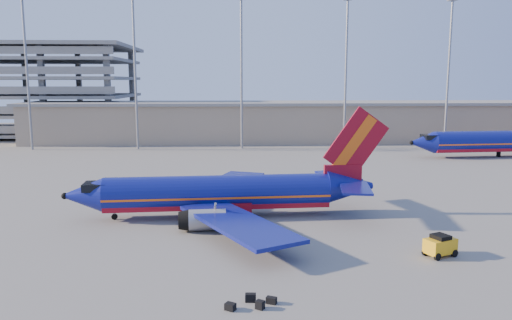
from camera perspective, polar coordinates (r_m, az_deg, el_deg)
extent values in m
plane|color=slate|center=(52.06, 4.66, -5.38)|extent=(220.00, 220.00, 0.00)
cube|color=gray|center=(109.63, 6.15, 4.28)|extent=(120.00, 15.00, 8.00)
cube|color=slate|center=(109.37, 6.19, 6.48)|extent=(122.00, 16.00, 0.60)
cube|color=slate|center=(136.46, -26.55, 3.04)|extent=(60.00, 30.00, 0.70)
cube|color=slate|center=(136.16, -26.67, 4.80)|extent=(60.00, 30.00, 0.70)
cube|color=slate|center=(135.99, -26.80, 6.56)|extent=(60.00, 30.00, 0.70)
cube|color=slate|center=(135.95, -26.92, 8.32)|extent=(60.00, 30.00, 0.70)
cube|color=slate|center=(136.03, -27.05, 10.09)|extent=(60.00, 30.00, 0.70)
cube|color=slate|center=(136.19, -27.15, 11.43)|extent=(62.00, 32.00, 0.80)
cube|color=slate|center=(147.92, -24.76, 7.24)|extent=(1.20, 1.20, 21.00)
cylinder|color=gray|center=(103.53, -24.68, 8.79)|extent=(0.44, 0.44, 28.00)
cylinder|color=gray|center=(97.84, -13.63, 9.39)|extent=(0.44, 0.44, 28.00)
cylinder|color=gray|center=(96.06, -1.67, 9.64)|extent=(0.44, 0.44, 28.00)
cylinder|color=gray|center=(98.40, 10.22, 9.49)|extent=(0.44, 0.44, 28.00)
cylinder|color=gray|center=(104.58, 21.11, 9.00)|extent=(0.44, 0.44, 28.00)
cylinder|color=navy|center=(47.88, -4.40, -3.71)|extent=(21.40, 4.64, 3.27)
cube|color=maroon|center=(48.07, -4.39, -4.69)|extent=(21.36, 4.02, 1.15)
cube|color=#EC5B13|center=(47.93, -4.39, -3.97)|extent=(21.41, 4.67, 0.19)
cone|color=navy|center=(49.13, -19.13, -3.86)|extent=(3.92, 3.51, 3.27)
cube|color=black|center=(48.71, -17.86, -2.89)|extent=(2.27, 2.43, 0.71)
cone|color=navy|center=(49.88, 10.62, -2.96)|extent=(4.80, 3.56, 3.27)
cube|color=maroon|center=(49.45, 9.88, -1.63)|extent=(3.74, 0.73, 1.95)
cube|color=maroon|center=(49.34, 11.36, 1.94)|extent=(6.50, 0.70, 7.06)
cube|color=#EC5B13|center=(49.29, 11.16, 1.94)|extent=(4.34, 0.65, 5.54)
cube|color=navy|center=(52.52, 9.33, -1.78)|extent=(4.09, 6.17, 0.19)
cube|color=navy|center=(46.87, 11.28, -3.14)|extent=(3.44, 5.99, 0.19)
cube|color=navy|center=(55.70, -3.28, -2.73)|extent=(8.91, 14.40, 0.31)
cube|color=navy|center=(40.60, -2.14, -7.17)|extent=(10.29, 14.20, 0.31)
cube|color=maroon|center=(48.17, -3.85, -5.09)|extent=(5.52, 3.79, 0.88)
cylinder|color=gray|center=(52.65, -5.70, -4.09)|extent=(3.30, 2.06, 1.86)
cylinder|color=gray|center=(43.74, -5.58, -6.81)|extent=(3.30, 2.06, 1.86)
cylinder|color=gray|center=(49.03, -15.88, -6.02)|extent=(0.23, 0.23, 0.97)
cylinder|color=black|center=(49.09, -15.87, -6.25)|extent=(0.58, 0.26, 0.57)
cylinder|color=black|center=(50.64, -2.94, -5.34)|extent=(0.77, 0.53, 0.74)
cylinder|color=black|center=(46.20, -2.62, -6.74)|extent=(0.77, 0.53, 0.74)
cylinder|color=navy|center=(95.50, 26.06, 1.93)|extent=(24.02, 5.61, 3.67)
cube|color=maroon|center=(95.61, 26.02, 1.37)|extent=(23.96, 4.92, 1.29)
cube|color=#EC5B13|center=(95.53, 26.05, 1.78)|extent=(24.02, 5.65, 0.22)
cone|color=navy|center=(88.63, 18.47, 1.90)|extent=(4.45, 4.00, 3.67)
cube|color=black|center=(89.09, 19.25, 2.51)|extent=(2.58, 2.76, 0.79)
cylinder|color=black|center=(95.77, 25.97, 0.61)|extent=(0.75, 0.75, 0.89)
cube|color=gold|center=(39.98, 20.30, -9.17)|extent=(2.61, 2.12, 1.08)
cube|color=black|center=(39.79, 20.35, -8.28)|extent=(1.48, 1.53, 0.38)
cylinder|color=black|center=(39.93, 18.76, -9.91)|extent=(0.59, 0.41, 0.56)
cylinder|color=black|center=(39.16, 20.02, -10.36)|extent=(0.59, 0.41, 0.56)
cylinder|color=black|center=(41.14, 20.49, -9.45)|extent=(0.59, 0.41, 0.56)
cylinder|color=black|center=(40.39, 21.74, -9.86)|extent=(0.59, 0.41, 0.56)
cube|color=black|center=(29.61, -2.95, -16.39)|extent=(0.71, 0.66, 0.41)
cube|color=black|center=(30.35, 1.78, -15.73)|extent=(0.70, 0.57, 0.40)
cube|color=black|center=(29.68, 0.46, -16.22)|extent=(0.60, 0.57, 0.50)
cube|color=black|center=(30.53, -0.63, -15.46)|extent=(0.65, 0.38, 0.51)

